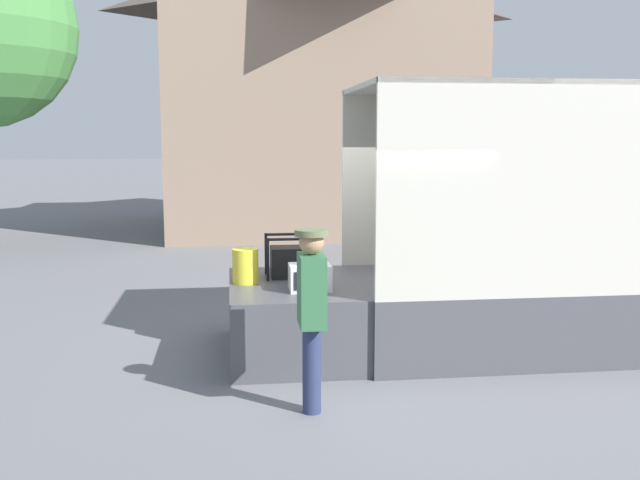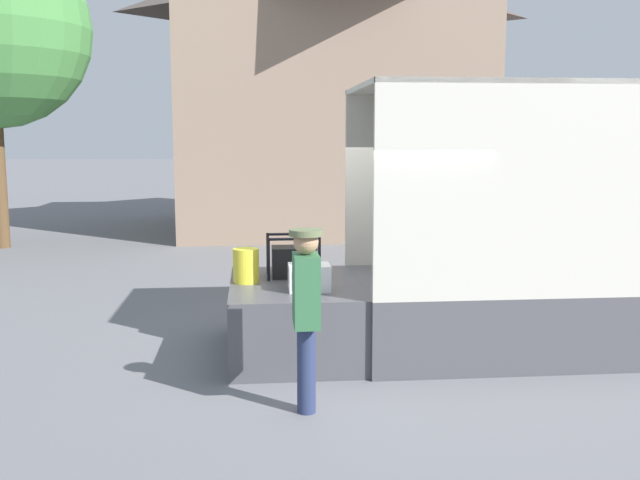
% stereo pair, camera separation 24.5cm
% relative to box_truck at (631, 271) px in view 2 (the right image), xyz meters
% --- Properties ---
extents(ground_plane, '(160.00, 160.00, 0.00)m').
position_rel_box_truck_xyz_m(ground_plane, '(-3.54, -0.00, -0.95)').
color(ground_plane, slate).
extents(box_truck, '(6.13, 2.31, 3.25)m').
position_rel_box_truck_xyz_m(box_truck, '(0.00, 0.00, 0.00)').
color(box_truck, navy).
rests_on(box_truck, ground).
extents(tailgate_deck, '(1.55, 2.19, 0.88)m').
position_rel_box_truck_xyz_m(tailgate_deck, '(-4.31, -0.00, -0.51)').
color(tailgate_deck, '#4C4C51').
rests_on(tailgate_deck, ground).
extents(microwave, '(0.48, 0.39, 0.30)m').
position_rel_box_truck_xyz_m(microwave, '(-4.16, -0.46, 0.08)').
color(microwave, white).
rests_on(microwave, tailgate_deck).
extents(portable_generator, '(0.66, 0.49, 0.54)m').
position_rel_box_truck_xyz_m(portable_generator, '(-4.28, 0.37, 0.13)').
color(portable_generator, black).
rests_on(portable_generator, tailgate_deck).
extents(orange_bucket, '(0.32, 0.32, 0.42)m').
position_rel_box_truck_xyz_m(orange_bucket, '(-4.89, 0.06, 0.14)').
color(orange_bucket, yellow).
rests_on(orange_bucket, tailgate_deck).
extents(worker_person, '(0.32, 0.44, 1.78)m').
position_rel_box_truck_xyz_m(worker_person, '(-4.31, -1.94, 0.15)').
color(worker_person, navy).
rests_on(worker_person, ground).
extents(house_backdrop, '(8.46, 7.63, 8.21)m').
position_rel_box_truck_xyz_m(house_backdrop, '(-2.63, 12.45, 3.23)').
color(house_backdrop, gray).
rests_on(house_backdrop, ground).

